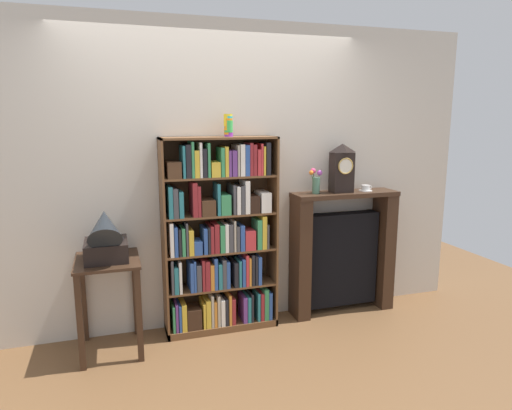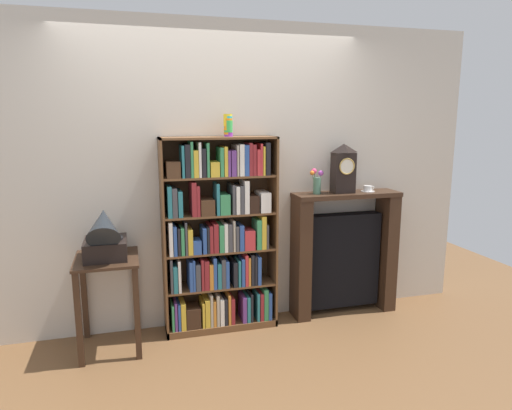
# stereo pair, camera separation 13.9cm
# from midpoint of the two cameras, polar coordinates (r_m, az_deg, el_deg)

# --- Properties ---
(ground_plane) EXTENTS (7.52, 6.40, 0.02)m
(ground_plane) POSITION_cam_midpoint_polar(r_m,az_deg,el_deg) (4.03, -4.81, -15.98)
(ground_plane) COLOR brown
(wall_back) EXTENTS (4.52, 0.08, 2.60)m
(wall_back) POSITION_cam_midpoint_polar(r_m,az_deg,el_deg) (3.98, -4.41, 3.55)
(wall_back) COLOR beige
(wall_back) RESTS_ON ground
(bookshelf) EXTENTS (0.95, 0.28, 1.65)m
(bookshelf) POSITION_cam_midpoint_polar(r_m,az_deg,el_deg) (3.87, -5.60, -4.39)
(bookshelf) COLOR brown
(bookshelf) RESTS_ON ground
(cup_stack) EXTENTS (0.07, 0.07, 0.18)m
(cup_stack) POSITION_cam_midpoint_polar(r_m,az_deg,el_deg) (3.77, -4.54, 9.87)
(cup_stack) COLOR purple
(cup_stack) RESTS_ON bookshelf
(side_table_left) EXTENTS (0.47, 0.54, 0.75)m
(side_table_left) POSITION_cam_midpoint_polar(r_m,az_deg,el_deg) (3.76, -18.94, -9.29)
(side_table_left) COLOR #382316
(side_table_left) RESTS_ON ground
(gramophone) EXTENTS (0.31, 0.47, 0.47)m
(gramophone) POSITION_cam_midpoint_polar(r_m,az_deg,el_deg) (3.60, -19.32, -3.90)
(gramophone) COLOR black
(gramophone) RESTS_ON side_table_left
(fireplace_mantel) EXTENTS (0.98, 0.28, 1.14)m
(fireplace_mantel) POSITION_cam_midpoint_polar(r_m,az_deg,el_deg) (4.35, 9.75, -5.92)
(fireplace_mantel) COLOR #382316
(fireplace_mantel) RESTS_ON ground
(mantel_clock) EXTENTS (0.19, 0.14, 0.44)m
(mantel_clock) POSITION_cam_midpoint_polar(r_m,az_deg,el_deg) (4.15, 9.72, 4.56)
(mantel_clock) COLOR black
(mantel_clock) RESTS_ON fireplace_mantel
(flower_vase) EXTENTS (0.14, 0.09, 0.23)m
(flower_vase) POSITION_cam_midpoint_polar(r_m,az_deg,el_deg) (4.07, 6.48, 3.00)
(flower_vase) COLOR #4C7A60
(flower_vase) RESTS_ON fireplace_mantel
(teacup_with_saucer) EXTENTS (0.13, 0.12, 0.05)m
(teacup_with_saucer) POSITION_cam_midpoint_polar(r_m,az_deg,el_deg) (4.30, 12.62, 2.04)
(teacup_with_saucer) COLOR white
(teacup_with_saucer) RESTS_ON fireplace_mantel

